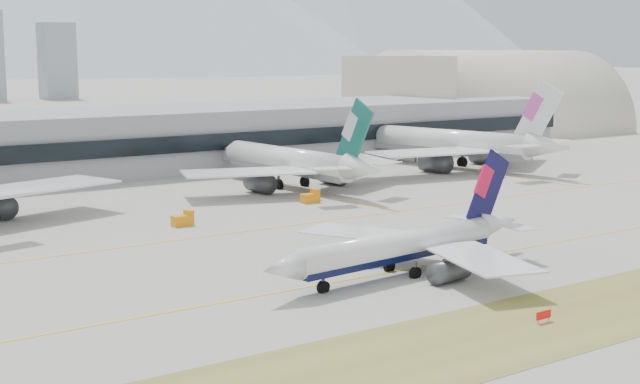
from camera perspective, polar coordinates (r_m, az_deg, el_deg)
ground at (r=127.62m, az=5.45°, el=-4.27°), size 3000.00×3000.00×0.00m
taxiing_airliner at (r=118.28m, az=5.56°, el=-3.45°), size 46.50×40.23×15.62m
widebody_cathay at (r=192.10m, az=-1.65°, el=1.86°), size 57.72×56.48×20.59m
widebody_china_air at (r=228.42m, az=8.79°, el=3.05°), size 63.65×63.19×23.14m
terminal at (r=225.35m, az=-13.82°, el=3.17°), size 280.00×43.10×15.00m
hangar at (r=329.96m, az=10.74°, el=3.72°), size 91.00×60.00×60.00m
hold_sign_left at (r=100.26m, az=14.12°, el=-7.65°), size 2.20×0.15×1.35m
gse_b at (r=152.46m, az=-8.74°, el=-1.77°), size 3.55×2.00×2.60m
gse_c at (r=173.99m, az=-0.59°, el=-0.34°), size 3.55×2.00×2.60m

